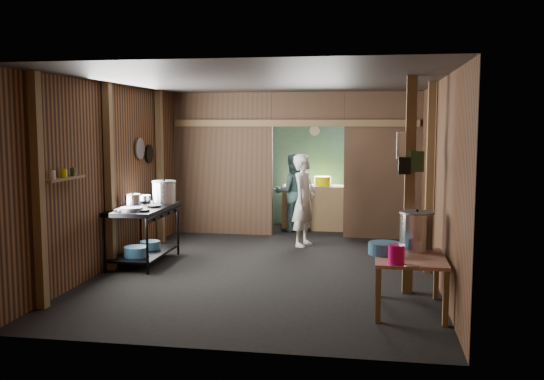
% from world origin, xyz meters
% --- Properties ---
extents(floor, '(4.50, 7.00, 0.00)m').
position_xyz_m(floor, '(0.00, 0.00, 0.00)').
color(floor, black).
rests_on(floor, ground).
extents(ceiling, '(4.50, 7.00, 0.00)m').
position_xyz_m(ceiling, '(0.00, 0.00, 2.60)').
color(ceiling, '#2A2928').
rests_on(ceiling, ground).
extents(wall_back, '(4.50, 0.00, 2.60)m').
position_xyz_m(wall_back, '(0.00, 3.50, 1.30)').
color(wall_back, brown).
rests_on(wall_back, ground).
extents(wall_front, '(4.50, 0.00, 2.60)m').
position_xyz_m(wall_front, '(0.00, -3.50, 1.30)').
color(wall_front, brown).
rests_on(wall_front, ground).
extents(wall_left, '(0.00, 7.00, 2.60)m').
position_xyz_m(wall_left, '(-2.25, 0.00, 1.30)').
color(wall_left, brown).
rests_on(wall_left, ground).
extents(wall_right, '(0.00, 7.00, 2.60)m').
position_xyz_m(wall_right, '(2.25, 0.00, 1.30)').
color(wall_right, brown).
rests_on(wall_right, ground).
extents(partition_left, '(1.85, 0.10, 2.60)m').
position_xyz_m(partition_left, '(-1.32, 2.20, 1.30)').
color(partition_left, brown).
rests_on(partition_left, floor).
extents(partition_right, '(1.35, 0.10, 2.60)m').
position_xyz_m(partition_right, '(1.57, 2.20, 1.30)').
color(partition_right, brown).
rests_on(partition_right, floor).
extents(partition_header, '(1.30, 0.10, 0.60)m').
position_xyz_m(partition_header, '(0.25, 2.20, 2.30)').
color(partition_header, brown).
rests_on(partition_header, wall_back).
extents(turquoise_panel, '(4.40, 0.06, 2.50)m').
position_xyz_m(turquoise_panel, '(0.00, 3.44, 1.25)').
color(turquoise_panel, '#629F97').
rests_on(turquoise_panel, wall_back).
extents(back_counter, '(1.20, 0.50, 0.85)m').
position_xyz_m(back_counter, '(0.30, 2.95, 0.42)').
color(back_counter, brown).
rests_on(back_counter, floor).
extents(wall_clock, '(0.20, 0.03, 0.20)m').
position_xyz_m(wall_clock, '(0.25, 3.40, 1.90)').
color(wall_clock, white).
rests_on(wall_clock, wall_back).
extents(post_left_a, '(0.10, 0.12, 2.60)m').
position_xyz_m(post_left_a, '(-2.18, -2.60, 1.30)').
color(post_left_a, brown).
rests_on(post_left_a, floor).
extents(post_left_b, '(0.10, 0.12, 2.60)m').
position_xyz_m(post_left_b, '(-2.18, -0.80, 1.30)').
color(post_left_b, brown).
rests_on(post_left_b, floor).
extents(post_left_c, '(0.10, 0.12, 2.60)m').
position_xyz_m(post_left_c, '(-2.18, 1.20, 1.30)').
color(post_left_c, brown).
rests_on(post_left_c, floor).
extents(post_right, '(0.10, 0.12, 2.60)m').
position_xyz_m(post_right, '(2.18, -0.20, 1.30)').
color(post_right, brown).
rests_on(post_right, floor).
extents(post_free, '(0.12, 0.12, 2.60)m').
position_xyz_m(post_free, '(1.85, -1.30, 1.30)').
color(post_free, brown).
rests_on(post_free, floor).
extents(cross_beam, '(4.40, 0.12, 0.12)m').
position_xyz_m(cross_beam, '(0.00, 2.15, 2.05)').
color(cross_beam, brown).
rests_on(cross_beam, wall_left).
extents(pan_lid_big, '(0.03, 0.34, 0.34)m').
position_xyz_m(pan_lid_big, '(-2.21, 0.40, 1.65)').
color(pan_lid_big, slate).
rests_on(pan_lid_big, wall_left).
extents(pan_lid_small, '(0.03, 0.30, 0.30)m').
position_xyz_m(pan_lid_small, '(-2.21, 0.80, 1.55)').
color(pan_lid_small, black).
rests_on(pan_lid_small, wall_left).
extents(wall_shelf, '(0.14, 0.80, 0.03)m').
position_xyz_m(wall_shelf, '(-2.15, -2.10, 1.40)').
color(wall_shelf, brown).
rests_on(wall_shelf, wall_left).
extents(jar_white, '(0.07, 0.07, 0.10)m').
position_xyz_m(jar_white, '(-2.15, -2.35, 1.47)').
color(jar_white, white).
rests_on(jar_white, wall_shelf).
extents(jar_yellow, '(0.08, 0.08, 0.10)m').
position_xyz_m(jar_yellow, '(-2.15, -2.10, 1.47)').
color(jar_yellow, '#E2E900').
rests_on(jar_yellow, wall_shelf).
extents(jar_green, '(0.06, 0.06, 0.10)m').
position_xyz_m(jar_green, '(-2.15, -1.88, 1.47)').
color(jar_green, '#274725').
rests_on(jar_green, wall_shelf).
extents(bag_white, '(0.22, 0.15, 0.32)m').
position_xyz_m(bag_white, '(1.80, -1.22, 1.78)').
color(bag_white, white).
rests_on(bag_white, post_free).
extents(bag_green, '(0.16, 0.12, 0.24)m').
position_xyz_m(bag_green, '(1.92, -1.36, 1.60)').
color(bag_green, '#274725').
rests_on(bag_green, post_free).
extents(bag_black, '(0.14, 0.10, 0.20)m').
position_xyz_m(bag_black, '(1.78, -1.38, 1.55)').
color(bag_black, black).
rests_on(bag_black, post_free).
extents(gas_range, '(0.73, 1.41, 0.83)m').
position_xyz_m(gas_range, '(-1.88, -0.35, 0.42)').
color(gas_range, black).
rests_on(gas_range, floor).
extents(prep_table, '(0.75, 1.03, 0.61)m').
position_xyz_m(prep_table, '(1.83, -2.00, 0.30)').
color(prep_table, tan).
rests_on(prep_table, floor).
extents(stove_pot_large, '(0.42, 0.42, 0.36)m').
position_xyz_m(stove_pot_large, '(-1.71, 0.08, 1.00)').
color(stove_pot_large, '#B5B5BE').
rests_on(stove_pot_large, gas_range).
extents(stove_pot_med, '(0.27, 0.27, 0.20)m').
position_xyz_m(stove_pot_med, '(-2.05, -0.33, 0.92)').
color(stove_pot_med, '#B5B5BE').
rests_on(stove_pot_med, gas_range).
extents(stove_saucepan, '(0.23, 0.23, 0.11)m').
position_xyz_m(stove_saucepan, '(-2.05, 0.15, 0.89)').
color(stove_saucepan, '#B5B5BE').
rests_on(stove_saucepan, gas_range).
extents(frying_pan, '(0.48, 0.61, 0.07)m').
position_xyz_m(frying_pan, '(-1.88, -0.78, 0.86)').
color(frying_pan, slate).
rests_on(frying_pan, gas_range).
extents(blue_tub_front, '(0.35, 0.35, 0.14)m').
position_xyz_m(blue_tub_front, '(-1.88, -0.64, 0.23)').
color(blue_tub_front, '#336A8B').
rests_on(blue_tub_front, gas_range).
extents(blue_tub_back, '(0.30, 0.30, 0.12)m').
position_xyz_m(blue_tub_back, '(-1.88, -0.11, 0.22)').
color(blue_tub_back, '#336A8B').
rests_on(blue_tub_back, gas_range).
extents(stock_pot, '(0.49, 0.49, 0.46)m').
position_xyz_m(stock_pot, '(1.92, -1.69, 0.82)').
color(stock_pot, '#B5B5BE').
rests_on(stock_pot, prep_table).
extents(wash_basin, '(0.43, 0.43, 0.13)m').
position_xyz_m(wash_basin, '(1.56, -1.97, 0.67)').
color(wash_basin, '#336A8B').
rests_on(wash_basin, prep_table).
extents(pink_bucket, '(0.22, 0.22, 0.20)m').
position_xyz_m(pink_bucket, '(1.67, -2.43, 0.71)').
color(pink_bucket, '#DC086B').
rests_on(pink_bucket, prep_table).
extents(knife, '(0.30, 0.04, 0.01)m').
position_xyz_m(knife, '(1.74, -2.53, 0.61)').
color(knife, '#B5B5BE').
rests_on(knife, prep_table).
extents(yellow_tub, '(0.32, 0.32, 0.18)m').
position_xyz_m(yellow_tub, '(0.45, 2.95, 0.94)').
color(yellow_tub, '#E2E900').
rests_on(yellow_tub, back_counter).
extents(red_cup, '(0.12, 0.12, 0.13)m').
position_xyz_m(red_cup, '(-0.03, 2.95, 0.92)').
color(red_cup, '#C54318').
rests_on(red_cup, back_counter).
extents(cook, '(0.51, 0.64, 1.54)m').
position_xyz_m(cook, '(0.29, 1.31, 0.77)').
color(cook, white).
rests_on(cook, floor).
extents(worker_back, '(0.87, 0.78, 1.48)m').
position_xyz_m(worker_back, '(-0.09, 2.67, 0.74)').
color(worker_back, '#406566').
rests_on(worker_back, floor).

